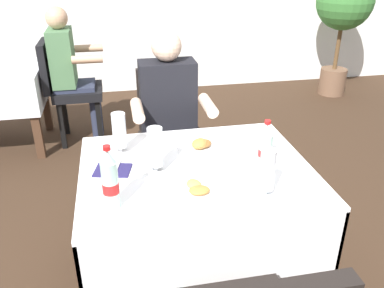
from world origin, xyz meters
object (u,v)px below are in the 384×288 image
background_chair_right (67,86)px  beer_glass_middle (155,150)px  cola_bottle_primary (266,147)px  plate_near_camera (198,191)px  beer_glass_right (267,172)px  plate_far_diner (201,147)px  napkin_cutlery_set (113,170)px  chair_far_diner_seat (171,132)px  main_dining_table (196,197)px  seated_diner_far (170,117)px  cola_bottle_secondary (110,181)px  background_patron (70,69)px  potted_plant_corner (344,10)px  beer_glass_left (119,133)px

background_chair_right → beer_glass_middle: bearing=-73.9°
cola_bottle_primary → plate_near_camera: bearing=-154.5°
beer_glass_middle → beer_glass_right: beer_glass_middle is taller
plate_far_diner → napkin_cutlery_set: bearing=-164.3°
chair_far_diner_seat → background_chair_right: same height
main_dining_table → chair_far_diner_seat: 0.85m
seated_diner_far → napkin_cutlery_set: size_ratio=6.42×
cola_bottle_secondary → plate_near_camera: bearing=4.3°
plate_far_diner → background_patron: size_ratio=0.18×
cola_bottle_secondary → beer_glass_middle: bearing=50.4°
beer_glass_right → background_chair_right: background_chair_right is taller
background_chair_right → chair_far_diner_seat: bearing=-57.0°
plate_near_camera → potted_plant_corner: potted_plant_corner is taller
beer_glass_middle → potted_plant_corner: bearing=48.0°
seated_diner_far → beer_glass_left: bearing=-123.1°
seated_diner_far → background_patron: same height
background_patron → potted_plant_corner: bearing=14.2°
beer_glass_right → beer_glass_left: bearing=138.5°
chair_far_diner_seat → main_dining_table: bearing=-90.0°
main_dining_table → beer_glass_right: size_ratio=5.14×
plate_near_camera → cola_bottle_secondary: cola_bottle_secondary is taller
background_chair_right → potted_plant_corner: 3.31m
seated_diner_far → background_chair_right: size_ratio=1.30×
cola_bottle_secondary → background_patron: background_patron is taller
beer_glass_middle → cola_bottle_secondary: 0.33m
background_chair_right → background_patron: size_ratio=0.77×
background_patron → plate_far_diner: bearing=-66.9°
beer_glass_left → beer_glass_right: size_ratio=1.01×
beer_glass_middle → cola_bottle_primary: size_ratio=0.93×
cola_bottle_primary → cola_bottle_secondary: 0.76m
plate_near_camera → background_chair_right: (-0.76, 2.30, -0.20)m
main_dining_table → beer_glass_right: 0.48m
chair_far_diner_seat → cola_bottle_secondary: 1.22m
cola_bottle_primary → background_chair_right: cola_bottle_primary is taller
cola_bottle_secondary → napkin_cutlery_set: 0.32m
beer_glass_middle → potted_plant_corner: potted_plant_corner is taller
beer_glass_left → potted_plant_corner: potted_plant_corner is taller
beer_glass_middle → cola_bottle_primary: cola_bottle_primary is taller
beer_glass_middle → potted_plant_corner: 3.86m
seated_diner_far → beer_glass_middle: (-0.17, -0.74, 0.15)m
plate_far_diner → beer_glass_middle: size_ratio=0.99×
chair_far_diner_seat → potted_plant_corner: potted_plant_corner is taller
chair_far_diner_seat → beer_glass_right: bearing=-77.9°
chair_far_diner_seat → plate_near_camera: chair_far_diner_seat is taller
plate_far_diner → background_chair_right: (-0.86, 1.89, -0.21)m
seated_diner_far → cola_bottle_primary: size_ratio=5.16×
plate_near_camera → cola_bottle_primary: size_ratio=1.05×
cola_bottle_primary → napkin_cutlery_set: bearing=172.3°
beer_glass_middle → background_patron: bearing=104.9°
main_dining_table → plate_far_diner: size_ratio=4.98×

